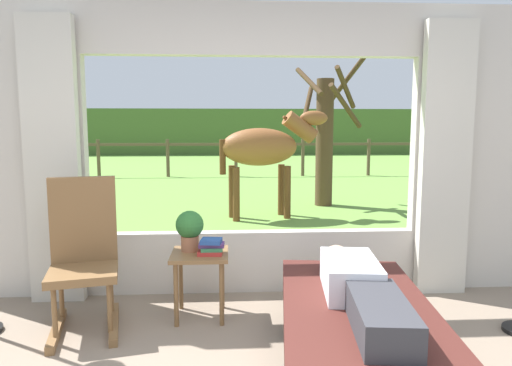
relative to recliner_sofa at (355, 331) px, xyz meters
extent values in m
cube|color=beige|center=(-2.60, 1.36, 1.06)|extent=(1.15, 0.12, 2.55)
cube|color=beige|center=(1.45, 1.36, 1.06)|extent=(1.15, 0.12, 2.55)
cube|color=beige|center=(-0.57, 1.36, 0.06)|extent=(2.90, 0.12, 0.55)
cube|color=beige|center=(-0.57, 1.36, 2.11)|extent=(2.90, 0.12, 0.45)
cube|color=beige|center=(-2.26, 1.22, 0.98)|extent=(0.44, 0.10, 2.40)
cube|color=beige|center=(1.12, 1.22, 0.98)|extent=(0.44, 0.10, 2.40)
cube|color=olive|center=(-0.57, 12.26, -0.21)|extent=(36.00, 21.68, 0.02)
cube|color=#47642E|center=(-0.57, 22.10, 0.98)|extent=(36.00, 2.00, 2.40)
cube|color=black|center=(0.00, 0.00, -0.10)|extent=(1.00, 1.65, 0.24)
cube|color=#471E19|center=(0.00, 0.00, 0.11)|extent=(1.09, 1.79, 0.18)
cube|color=silver|center=(0.00, 0.15, 0.31)|extent=(0.41, 0.63, 0.22)
cube|color=#333338|center=(0.00, -0.45, 0.29)|extent=(0.36, 0.71, 0.18)
sphere|color=tan|center=(0.00, 0.54, 0.31)|extent=(0.20, 0.20, 0.20)
cube|color=brown|center=(-1.85, 0.59, 0.22)|extent=(0.57, 0.57, 0.06)
cube|color=brown|center=(-1.89, 0.80, 0.56)|extent=(0.48, 0.16, 0.68)
cube|color=brown|center=(-2.04, 0.55, -0.19)|extent=(0.21, 0.68, 0.06)
cube|color=brown|center=(-1.65, 0.63, -0.19)|extent=(0.21, 0.68, 0.06)
cylinder|color=brown|center=(-1.99, 0.38, 0.02)|extent=(0.04, 0.04, 0.38)
cylinder|color=brown|center=(-1.63, 0.45, 0.02)|extent=(0.04, 0.04, 0.38)
cylinder|color=brown|center=(-2.06, 0.73, 0.02)|extent=(0.04, 0.04, 0.38)
cylinder|color=brown|center=(-1.71, 0.81, 0.02)|extent=(0.04, 0.04, 0.38)
cube|color=brown|center=(-1.02, 0.79, 0.29)|extent=(0.44, 0.44, 0.03)
cylinder|color=brown|center=(-1.19, 0.62, 0.03)|extent=(0.04, 0.04, 0.49)
cylinder|color=brown|center=(-0.85, 0.62, 0.03)|extent=(0.04, 0.04, 0.49)
cylinder|color=brown|center=(-1.19, 0.96, 0.03)|extent=(0.04, 0.04, 0.49)
cylinder|color=brown|center=(-0.85, 0.96, 0.03)|extent=(0.04, 0.04, 0.49)
cylinder|color=#9E6042|center=(-1.10, 0.85, 0.36)|extent=(0.14, 0.14, 0.12)
sphere|color=#2D6B2D|center=(-1.10, 0.85, 0.51)|extent=(0.22, 0.22, 0.22)
cube|color=#B22D28|center=(-0.93, 0.73, 0.32)|extent=(0.19, 0.14, 0.03)
cube|color=#337247|center=(-0.92, 0.73, 0.35)|extent=(0.16, 0.11, 0.03)
cube|color=#59336B|center=(-0.92, 0.74, 0.38)|extent=(0.20, 0.12, 0.03)
cube|color=#23478C|center=(-0.92, 0.73, 0.41)|extent=(0.17, 0.16, 0.03)
ellipsoid|color=brown|center=(-0.29, 4.60, 0.95)|extent=(1.33, 0.79, 0.60)
cylinder|color=brown|center=(0.37, 4.74, 1.26)|extent=(0.64, 0.37, 0.53)
ellipsoid|color=brown|center=(0.61, 4.78, 1.41)|extent=(0.51, 0.29, 0.24)
cube|color=#593319|center=(0.30, 4.72, 1.29)|extent=(0.44, 0.16, 0.32)
cylinder|color=#593319|center=(-0.88, 4.48, 0.80)|extent=(0.12, 0.12, 0.55)
cylinder|color=#593319|center=(0.09, 4.84, 0.23)|extent=(0.11, 0.11, 0.85)
cylinder|color=#593319|center=(0.15, 4.53, 0.23)|extent=(0.11, 0.11, 0.85)
cylinder|color=#593319|center=(-0.74, 4.68, 0.23)|extent=(0.11, 0.11, 0.85)
cylinder|color=#593319|center=(-0.67, 4.36, 0.23)|extent=(0.11, 0.11, 0.85)
cylinder|color=#4C3823|center=(0.99, 5.74, 0.97)|extent=(0.32, 0.32, 2.34)
cylinder|color=#47331E|center=(1.31, 5.44, 1.63)|extent=(0.82, 0.84, 0.77)
cylinder|color=#47331E|center=(1.31, 5.53, 1.96)|extent=(0.60, 0.83, 0.71)
cylinder|color=#47331E|center=(1.43, 5.94, 2.13)|extent=(0.55, 1.08, 0.90)
cylinder|color=#47331E|center=(0.69, 5.86, 1.69)|extent=(0.35, 0.71, 0.72)
cylinder|color=#47331E|center=(0.67, 5.62, 2.08)|extent=(0.39, 0.88, 0.58)
cylinder|color=brown|center=(-6.57, 10.86, 0.35)|extent=(0.10, 0.10, 1.10)
cylinder|color=brown|center=(-4.57, 10.86, 0.35)|extent=(0.10, 0.10, 1.10)
cylinder|color=brown|center=(-2.57, 10.86, 0.35)|extent=(0.10, 0.10, 1.10)
cylinder|color=brown|center=(-0.57, 10.86, 0.35)|extent=(0.10, 0.10, 1.10)
cylinder|color=brown|center=(1.43, 10.86, 0.35)|extent=(0.10, 0.10, 1.10)
cylinder|color=brown|center=(3.43, 10.86, 0.35)|extent=(0.10, 0.10, 1.10)
cylinder|color=brown|center=(5.43, 10.86, 0.35)|extent=(0.10, 0.10, 1.10)
cylinder|color=brown|center=(7.43, 10.86, 0.35)|extent=(0.10, 0.10, 1.10)
cube|color=brown|center=(-0.57, 10.86, 0.75)|extent=(16.00, 0.06, 0.08)
camera|label=1|loc=(-0.79, -2.70, 1.28)|focal=32.14mm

